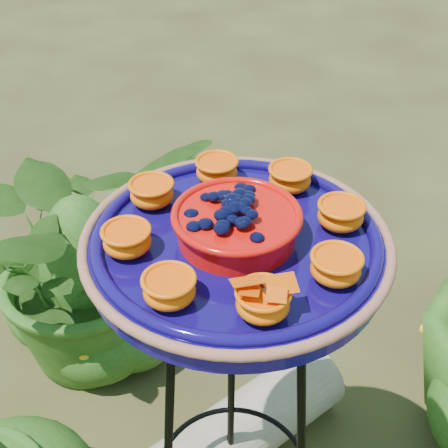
% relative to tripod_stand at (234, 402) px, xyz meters
% --- Properties ---
extents(tripod_stand, '(0.40, 0.40, 0.96)m').
position_rel_tripod_stand_xyz_m(tripod_stand, '(0.00, 0.00, 0.00)').
color(tripod_stand, black).
rests_on(tripod_stand, ground).
extents(feeder_dish, '(0.56, 0.56, 0.12)m').
position_rel_tripod_stand_xyz_m(feeder_dish, '(0.00, -0.00, 0.42)').
color(feeder_dish, '#0E0650').
rests_on(feeder_dish, tripod_stand).
extents(driftwood_log, '(0.55, 0.56, 0.20)m').
position_rel_tripod_stand_xyz_m(driftwood_log, '(0.01, 0.30, -0.49)').
color(driftwood_log, tan).
rests_on(driftwood_log, ground).
extents(shrub_back_left, '(0.99, 0.99, 0.84)m').
position_rel_tripod_stand_xyz_m(shrub_back_left, '(-0.54, 0.63, -0.17)').
color(shrub_back_left, '#234D14').
rests_on(shrub_back_left, ground).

